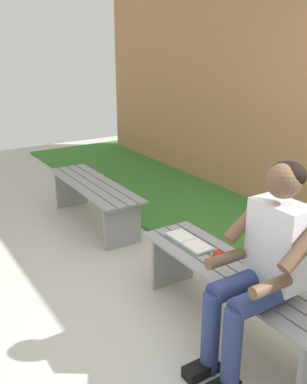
# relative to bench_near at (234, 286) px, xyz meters

# --- Properties ---
(ground_plane) EXTENTS (10.00, 7.00, 0.04)m
(ground_plane) POSITION_rel_bench_near_xyz_m (1.09, 1.00, -0.37)
(ground_plane) COLOR beige
(grass_strip) EXTENTS (9.00, 2.37, 0.03)m
(grass_strip) POSITION_rel_bench_near_xyz_m (1.09, -1.55, -0.33)
(grass_strip) COLOR #387A2D
(grass_strip) RESTS_ON ground
(bench_near) EXTENTS (1.68, 0.45, 0.46)m
(bench_near) POSITION_rel_bench_near_xyz_m (0.00, 0.00, 0.00)
(bench_near) COLOR gray
(bench_near) RESTS_ON ground
(bench_far) EXTENTS (1.53, 0.45, 0.46)m
(bench_far) POSITION_rel_bench_near_xyz_m (2.17, 0.00, -0.01)
(bench_far) COLOR gray
(bench_far) RESTS_ON ground
(person_seated) EXTENTS (0.50, 0.69, 1.26)m
(person_seated) POSITION_rel_bench_near_xyz_m (-0.31, 0.10, 0.35)
(person_seated) COLOR silver
(person_seated) RESTS_ON ground
(apple) EXTENTS (0.08, 0.08, 0.08)m
(apple) POSITION_rel_bench_near_xyz_m (0.18, 0.00, 0.15)
(apple) COLOR red
(apple) RESTS_ON bench_near
(book_open) EXTENTS (0.41, 0.16, 0.02)m
(book_open) POSITION_rel_bench_near_xyz_m (0.50, 0.01, 0.12)
(book_open) COLOR white
(book_open) RESTS_ON bench_near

